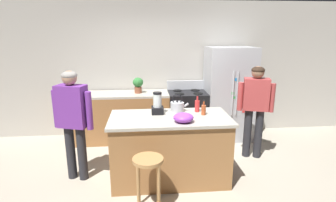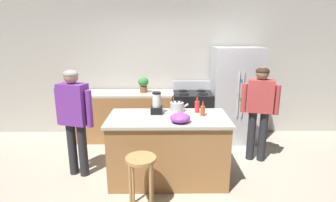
# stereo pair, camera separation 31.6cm
# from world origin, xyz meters

# --- Properties ---
(ground_plane) EXTENTS (14.00, 14.00, 0.00)m
(ground_plane) POSITION_xyz_m (0.00, 0.00, 0.00)
(ground_plane) COLOR #B2A893
(back_wall) EXTENTS (8.00, 0.10, 2.70)m
(back_wall) POSITION_xyz_m (0.00, 1.95, 1.35)
(back_wall) COLOR #BCB7AD
(back_wall) RESTS_ON ground_plane
(kitchen_island) EXTENTS (1.68, 0.85, 0.95)m
(kitchen_island) POSITION_xyz_m (0.00, 0.00, 0.48)
(kitchen_island) COLOR #9E6B3D
(kitchen_island) RESTS_ON ground_plane
(back_counter_run) EXTENTS (2.00, 0.64, 0.95)m
(back_counter_run) POSITION_xyz_m (-0.80, 1.55, 0.48)
(back_counter_run) COLOR #9E6B3D
(back_counter_run) RESTS_ON ground_plane
(refrigerator) EXTENTS (0.90, 0.73, 1.82)m
(refrigerator) POSITION_xyz_m (1.32, 1.50, 0.91)
(refrigerator) COLOR #B7BABF
(refrigerator) RESTS_ON ground_plane
(stove_range) EXTENTS (0.76, 0.65, 1.13)m
(stove_range) POSITION_xyz_m (0.50, 1.52, 0.49)
(stove_range) COLOR black
(stove_range) RESTS_ON ground_plane
(person_by_island_left) EXTENTS (0.59, 0.32, 1.60)m
(person_by_island_left) POSITION_xyz_m (-1.35, 0.14, 0.96)
(person_by_island_left) COLOR #26262B
(person_by_island_left) RESTS_ON ground_plane
(person_by_sink_right) EXTENTS (0.59, 0.33, 1.57)m
(person_by_sink_right) POSITION_xyz_m (1.48, 0.60, 0.95)
(person_by_sink_right) COLOR #26262B
(person_by_sink_right) RESTS_ON ground_plane
(bar_stool) EXTENTS (0.36, 0.36, 0.69)m
(bar_stool) POSITION_xyz_m (-0.32, -0.70, 0.53)
(bar_stool) COLOR #B7844C
(bar_stool) RESTS_ON ground_plane
(potted_plant) EXTENTS (0.20, 0.20, 0.30)m
(potted_plant) POSITION_xyz_m (-0.46, 1.55, 1.13)
(potted_plant) COLOR brown
(potted_plant) RESTS_ON back_counter_run
(blender_appliance) EXTENTS (0.17, 0.17, 0.32)m
(blender_appliance) POSITION_xyz_m (-0.16, 0.17, 1.09)
(blender_appliance) COLOR black
(blender_appliance) RESTS_ON kitchen_island
(bottle_cooking_sauce) EXTENTS (0.06, 0.06, 0.22)m
(bottle_cooking_sauce) POSITION_xyz_m (0.49, 0.05, 1.03)
(bottle_cooking_sauce) COLOR #B24C26
(bottle_cooking_sauce) RESTS_ON kitchen_island
(bottle_soda) EXTENTS (0.07, 0.07, 0.26)m
(bottle_soda) POSITION_xyz_m (0.42, 0.21, 1.05)
(bottle_soda) COLOR red
(bottle_soda) RESTS_ON kitchen_island
(mixing_bowl) EXTENTS (0.27, 0.27, 0.12)m
(mixing_bowl) POSITION_xyz_m (0.15, -0.23, 1.01)
(mixing_bowl) COLOR purple
(mixing_bowl) RESTS_ON kitchen_island
(tea_kettle) EXTENTS (0.28, 0.20, 0.27)m
(tea_kettle) POSITION_xyz_m (0.13, 0.25, 1.03)
(tea_kettle) COLOR #B7BABF
(tea_kettle) RESTS_ON kitchen_island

